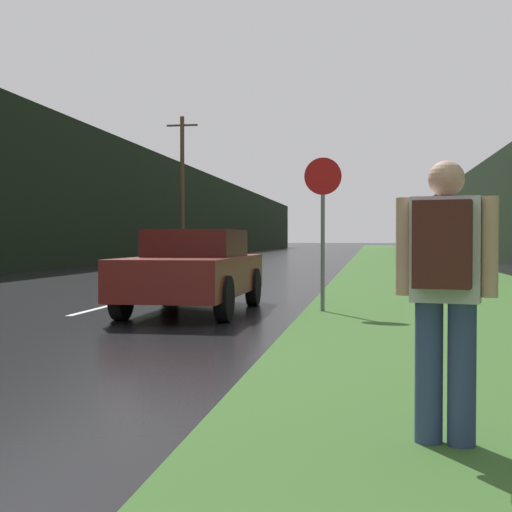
# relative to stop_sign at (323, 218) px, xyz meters

# --- Properties ---
(grass_verge) EXTENTS (6.00, 240.00, 0.02)m
(grass_verge) POSITION_rel_stop_sign_xyz_m (2.67, 27.79, -1.62)
(grass_verge) COLOR #386028
(grass_verge) RESTS_ON ground_plane
(lane_stripe_c) EXTENTS (0.12, 3.00, 0.01)m
(lane_stripe_c) POSITION_rel_stop_sign_xyz_m (-4.11, 0.20, -1.63)
(lane_stripe_c) COLOR silver
(lane_stripe_c) RESTS_ON ground_plane
(lane_stripe_d) EXTENTS (0.12, 3.00, 0.01)m
(lane_stripe_d) POSITION_rel_stop_sign_xyz_m (-4.11, 7.20, -1.63)
(lane_stripe_d) COLOR silver
(lane_stripe_d) RESTS_ON ground_plane
(lane_stripe_e) EXTENTS (0.12, 3.00, 0.01)m
(lane_stripe_e) POSITION_rel_stop_sign_xyz_m (-4.11, 14.20, -1.63)
(lane_stripe_e) COLOR silver
(lane_stripe_e) RESTS_ON ground_plane
(treeline_far_side) EXTENTS (2.00, 140.00, 6.96)m
(treeline_far_side) POSITION_rel_stop_sign_xyz_m (-13.88, 37.79, 1.85)
(treeline_far_side) COLOR black
(treeline_far_side) RESTS_ON ground_plane
(treeline_near_side) EXTENTS (2.00, 140.00, 6.08)m
(treeline_near_side) POSITION_rel_stop_sign_xyz_m (8.67, 37.79, 1.41)
(treeline_near_side) COLOR black
(treeline_near_side) RESTS_ON ground_plane
(utility_pole_far) EXTENTS (1.80, 0.24, 8.31)m
(utility_pole_far) POSITION_rel_stop_sign_xyz_m (-9.79, 27.27, 2.66)
(utility_pole_far) COLOR #4C3823
(utility_pole_far) RESTS_ON ground_plane
(stop_sign) EXTENTS (0.65, 0.07, 2.69)m
(stop_sign) POSITION_rel_stop_sign_xyz_m (0.00, 0.00, 0.00)
(stop_sign) COLOR slate
(stop_sign) RESTS_ON ground_plane
(hitchhiker_with_backpack) EXTENTS (0.59, 0.47, 1.74)m
(hitchhiker_with_backpack) POSITION_rel_stop_sign_xyz_m (1.25, -8.00, -0.63)
(hitchhiker_with_backpack) COLOR navy
(hitchhiker_with_backpack) RESTS_ON ground_plane
(car_passing_near) EXTENTS (1.85, 4.46, 1.44)m
(car_passing_near) POSITION_rel_stop_sign_xyz_m (-2.22, -0.29, -0.89)
(car_passing_near) COLOR maroon
(car_passing_near) RESTS_ON ground_plane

